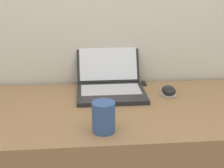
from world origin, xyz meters
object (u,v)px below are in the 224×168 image
drink_cup (104,117)px  computer_mouse (169,91)px  usb_stick (144,83)px  laptop (110,84)px

drink_cup → computer_mouse: (0.33, 0.34, -0.04)m
drink_cup → usb_stick: size_ratio=1.91×
computer_mouse → usb_stick: 0.18m
laptop → computer_mouse: 0.28m
drink_cup → usb_stick: 0.56m
laptop → drink_cup: size_ratio=3.11×
drink_cup → computer_mouse: bearing=45.7°
laptop → drink_cup: (-0.06, -0.41, 0.02)m
usb_stick → computer_mouse: bearing=-60.3°
computer_mouse → laptop: bearing=166.1°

